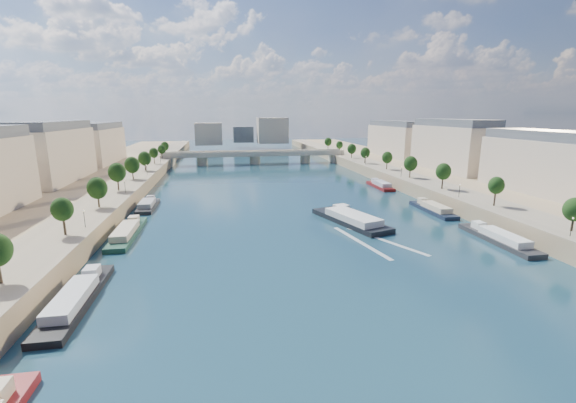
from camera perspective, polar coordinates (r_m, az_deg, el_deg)
name	(u,v)px	position (r m, az deg, el deg)	size (l,w,h in m)	color
ground	(287,208)	(127.87, -0.20, -1.03)	(700.00, 700.00, 0.00)	#0B2631
quay_left	(50,210)	(135.51, -31.78, -1.13)	(44.00, 520.00, 5.00)	#9E8460
quay_right	(482,193)	(156.24, 26.82, 1.07)	(44.00, 520.00, 5.00)	#9E8460
pave_left	(102,200)	(130.07, -25.79, 0.18)	(14.00, 520.00, 0.10)	gray
pave_right	(445,188)	(147.33, 22.23, 1.88)	(14.00, 520.00, 0.10)	gray
trees_left	(109,181)	(130.46, -24.95, 2.73)	(4.80, 268.80, 8.26)	#382B1E
trees_right	(426,169)	(153.92, 19.81, 4.56)	(4.80, 268.80, 8.26)	#382B1E
lamps_left	(108,198)	(118.89, -25.10, 0.50)	(0.36, 200.36, 4.28)	black
lamps_right	(427,178)	(148.79, 19.83, 3.24)	(0.36, 200.36, 4.28)	black
buildings_left	(15,160)	(149.46, -35.40, 5.02)	(16.00, 226.00, 23.20)	#C3AE96
buildings_right	(496,151)	(171.69, 28.43, 6.58)	(16.00, 226.00, 23.20)	#C3AE96
skyline	(248,132)	(343.05, -5.99, 10.18)	(79.00, 42.00, 22.00)	#C3AE96
bridge	(255,156)	(241.33, -4.93, 6.77)	(112.00, 12.00, 8.15)	#C1B79E
tour_barge	(351,219)	(112.29, 9.26, -2.62)	(16.56, 29.72, 3.88)	black
wake	(373,241)	(97.81, 12.41, -5.77)	(15.46, 25.76, 0.04)	silver
moored_barges_left	(106,260)	(89.97, -25.35, -7.88)	(5.00, 117.46, 3.60)	maroon
moored_barges_right	(514,246)	(104.36, 30.44, -5.64)	(5.00, 165.28, 3.60)	black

